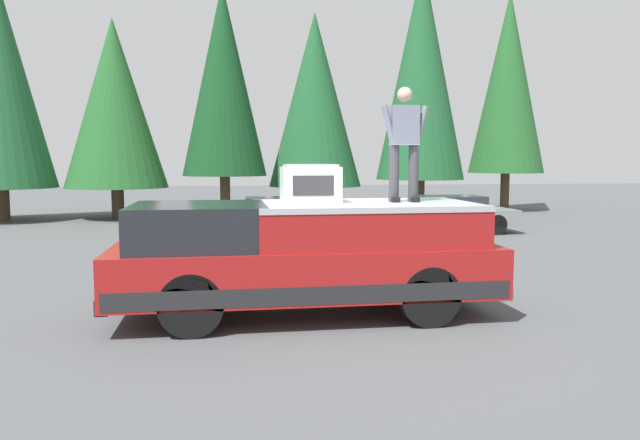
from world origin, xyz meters
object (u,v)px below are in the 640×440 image
object	(u,v)px
pickup_truck	(306,256)
person_on_truck_bed	(404,141)
compressor_unit	(310,184)
parked_car_grey	(449,214)
parked_car_maroon	(275,216)

from	to	relation	value
pickup_truck	person_on_truck_bed	xyz separation A→B (m)	(0.06, -1.49, 1.68)
compressor_unit	parked_car_grey	distance (m)	10.82
pickup_truck	parked_car_grey	xyz separation A→B (m)	(9.26, -5.76, -0.29)
person_on_truck_bed	pickup_truck	bearing A→B (deg)	92.26
parked_car_maroon	compressor_unit	bearing A→B (deg)	178.57
parked_car_grey	compressor_unit	bearing A→B (deg)	148.12
person_on_truck_bed	compressor_unit	bearing A→B (deg)	86.65
compressor_unit	person_on_truck_bed	size ratio (longest dim) A/B	0.50
person_on_truck_bed	parked_car_grey	distance (m)	10.33
person_on_truck_bed	parked_car_grey	size ratio (longest dim) A/B	0.41
pickup_truck	compressor_unit	world-z (taller)	compressor_unit
pickup_truck	parked_car_maroon	xyz separation A→B (m)	(9.38, -0.32, -0.29)
pickup_truck	compressor_unit	size ratio (longest dim) A/B	6.60
parked_car_maroon	parked_car_grey	bearing A→B (deg)	-91.28
parked_car_maroon	person_on_truck_bed	bearing A→B (deg)	-172.87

